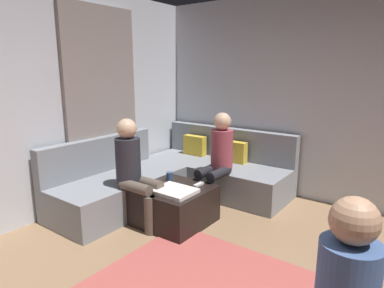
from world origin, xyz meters
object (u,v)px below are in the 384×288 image
(person_on_couch_back, at_px, (218,157))
(coffee_mug, at_px, (170,176))
(person_on_couch_side, at_px, (134,168))
(ottoman, at_px, (174,205))
(game_remote, at_px, (198,185))
(sectional_couch, at_px, (176,177))

(person_on_couch_back, bearing_deg, coffee_mug, 54.95)
(person_on_couch_back, xyz_separation_m, person_on_couch_side, (-0.48, -0.97, 0.00))
(ottoman, distance_m, game_remote, 0.36)
(coffee_mug, relative_size, person_on_couch_back, 0.08)
(ottoman, bearing_deg, coffee_mug, 140.71)
(ottoman, height_order, game_remote, game_remote)
(coffee_mug, distance_m, game_remote, 0.40)
(person_on_couch_back, bearing_deg, person_on_couch_side, 63.65)
(coffee_mug, relative_size, game_remote, 0.63)
(sectional_couch, relative_size, person_on_couch_side, 2.12)
(coffee_mug, bearing_deg, person_on_couch_side, -104.75)
(sectional_couch, relative_size, game_remote, 17.00)
(ottoman, xyz_separation_m, person_on_couch_side, (-0.34, -0.27, 0.45))
(person_on_couch_back, bearing_deg, sectional_couch, 5.03)
(sectional_couch, relative_size, person_on_couch_back, 2.12)
(game_remote, xyz_separation_m, person_on_couch_side, (-0.52, -0.49, 0.23))
(sectional_couch, xyz_separation_m, person_on_couch_back, (0.63, 0.06, 0.38))
(sectional_couch, bearing_deg, coffee_mug, -59.62)
(person_on_couch_back, distance_m, person_on_couch_side, 1.08)
(person_on_couch_side, bearing_deg, sectional_couch, -170.78)
(sectional_couch, bearing_deg, ottoman, -52.54)
(ottoman, bearing_deg, sectional_couch, 127.46)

